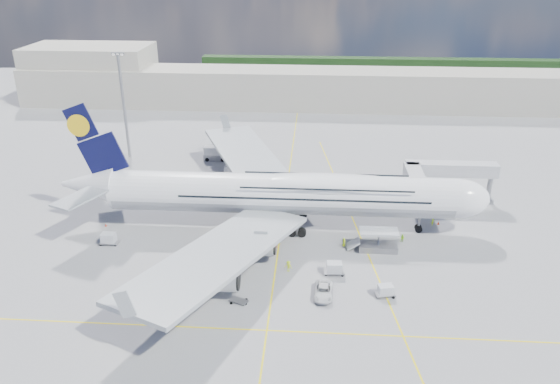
# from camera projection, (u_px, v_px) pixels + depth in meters

# --- Properties ---
(ground) EXTENTS (300.00, 300.00, 0.00)m
(ground) POSITION_uv_depth(u_px,v_px,m) (277.00, 255.00, 91.86)
(ground) COLOR gray
(ground) RESTS_ON ground
(taxi_line_main) EXTENTS (0.25, 220.00, 0.01)m
(taxi_line_main) POSITION_uv_depth(u_px,v_px,m) (277.00, 255.00, 91.86)
(taxi_line_main) COLOR yellow
(taxi_line_main) RESTS_ON ground
(taxi_line_cross) EXTENTS (120.00, 0.25, 0.01)m
(taxi_line_cross) POSITION_uv_depth(u_px,v_px,m) (267.00, 330.00, 73.63)
(taxi_line_cross) COLOR yellow
(taxi_line_cross) RESTS_ON ground
(taxi_line_diag) EXTENTS (14.16, 99.06, 0.01)m
(taxi_line_diag) POSITION_uv_depth(u_px,v_px,m) (357.00, 230.00, 100.10)
(taxi_line_diag) COLOR yellow
(taxi_line_diag) RESTS_ON ground
(airliner) EXTENTS (77.26, 79.15, 23.71)m
(airliner) POSITION_uv_depth(u_px,v_px,m) (283.00, 193.00, 98.16)
(airliner) COLOR white
(airliner) RESTS_ON ground
(jet_bridge) EXTENTS (18.80, 12.10, 8.50)m
(jet_bridge) POSITION_uv_depth(u_px,v_px,m) (437.00, 175.00, 106.30)
(jet_bridge) COLOR #B7B7BC
(jet_bridge) RESTS_ON ground
(cargo_loader) EXTENTS (8.53, 3.20, 3.67)m
(cargo_loader) POSITION_uv_depth(u_px,v_px,m) (377.00, 243.00, 92.95)
(cargo_loader) COLOR silver
(cargo_loader) RESTS_ON ground
(light_mast) EXTENTS (3.00, 0.70, 25.50)m
(light_mast) POSITION_uv_depth(u_px,v_px,m) (124.00, 105.00, 129.95)
(light_mast) COLOR gray
(light_mast) RESTS_ON ground
(terminal) EXTENTS (180.00, 16.00, 12.00)m
(terminal) POSITION_uv_depth(u_px,v_px,m) (299.00, 88.00, 175.97)
(terminal) COLOR #B2AD9E
(terminal) RESTS_ON ground
(hangar) EXTENTS (40.00, 22.00, 18.00)m
(hangar) POSITION_uv_depth(u_px,v_px,m) (92.00, 73.00, 183.63)
(hangar) COLOR #B2AD9E
(hangar) RESTS_ON ground
(tree_line) EXTENTS (160.00, 6.00, 8.00)m
(tree_line) POSITION_uv_depth(u_px,v_px,m) (404.00, 68.00, 215.33)
(tree_line) COLOR #193814
(tree_line) RESTS_ON ground
(dolly_row_a) EXTENTS (2.80, 1.63, 0.40)m
(dolly_row_a) POSITION_uv_depth(u_px,v_px,m) (170.00, 295.00, 80.64)
(dolly_row_a) COLOR gray
(dolly_row_a) RESTS_ON ground
(dolly_row_b) EXTENTS (2.84, 2.05, 1.62)m
(dolly_row_b) POSITION_uv_depth(u_px,v_px,m) (178.00, 270.00, 85.76)
(dolly_row_b) COLOR gray
(dolly_row_b) RESTS_ON ground
(dolly_row_c) EXTENTS (2.98, 2.36, 0.39)m
(dolly_row_c) POSITION_uv_depth(u_px,v_px,m) (239.00, 301.00, 79.34)
(dolly_row_c) COLOR gray
(dolly_row_c) RESTS_ON ground
(dolly_back) EXTENTS (3.37, 1.91, 2.08)m
(dolly_back) POSITION_uv_depth(u_px,v_px,m) (109.00, 238.00, 94.74)
(dolly_back) COLOR gray
(dolly_back) RESTS_ON ground
(dolly_nose_far) EXTENTS (3.19, 2.11, 1.86)m
(dolly_nose_far) POSITION_uv_depth(u_px,v_px,m) (385.00, 290.00, 80.54)
(dolly_nose_far) COLOR gray
(dolly_nose_far) RESTS_ON ground
(dolly_nose_near) EXTENTS (3.31, 1.88, 2.04)m
(dolly_nose_near) POSITION_uv_depth(u_px,v_px,m) (334.00, 268.00, 86.00)
(dolly_nose_near) COLOR gray
(dolly_nose_near) RESTS_ON ground
(baggage_tug) EXTENTS (2.87, 1.90, 1.65)m
(baggage_tug) POSITION_uv_depth(u_px,v_px,m) (215.00, 258.00, 89.53)
(baggage_tug) COLOR silver
(baggage_tug) RESTS_ON ground
(catering_truck_inner) EXTENTS (6.97, 3.15, 4.05)m
(catering_truck_inner) POSITION_uv_depth(u_px,v_px,m) (239.00, 175.00, 119.31)
(catering_truck_inner) COLOR gray
(catering_truck_inner) RESTS_ON ground
(catering_truck_outer) EXTENTS (5.78, 2.30, 3.47)m
(catering_truck_outer) POSITION_uv_depth(u_px,v_px,m) (215.00, 154.00, 132.37)
(catering_truck_outer) COLOR gray
(catering_truck_outer) RESTS_ON ground
(service_van) EXTENTS (2.84, 5.72, 1.56)m
(service_van) POSITION_uv_depth(u_px,v_px,m) (323.00, 291.00, 80.64)
(service_van) COLOR silver
(service_van) RESTS_ON ground
(crew_nose) EXTENTS (0.69, 0.74, 1.69)m
(crew_nose) POSITION_uv_depth(u_px,v_px,m) (433.00, 221.00, 101.37)
(crew_nose) COLOR #C9F91A
(crew_nose) RESTS_ON ground
(crew_loader) EXTENTS (0.95, 0.90, 1.55)m
(crew_loader) POSITION_uv_depth(u_px,v_px,m) (402.00, 238.00, 95.47)
(crew_loader) COLOR #A1FF1A
(crew_loader) RESTS_ON ground
(crew_wing) EXTENTS (0.87, 1.06, 1.69)m
(crew_wing) POSITION_uv_depth(u_px,v_px,m) (175.00, 263.00, 87.82)
(crew_wing) COLOR #9DF119
(crew_wing) RESTS_ON ground
(crew_van) EXTENTS (0.73, 0.88, 1.54)m
(crew_van) POSITION_uv_depth(u_px,v_px,m) (344.00, 242.00, 94.23)
(crew_van) COLOR #CEF71A
(crew_van) RESTS_ON ground
(crew_tug) EXTENTS (1.38, 1.03, 1.90)m
(crew_tug) POSITION_uv_depth(u_px,v_px,m) (288.00, 266.00, 86.75)
(crew_tug) COLOR #DDFB1A
(crew_tug) RESTS_ON ground
(cone_nose) EXTENTS (0.48, 0.48, 0.62)m
(cone_nose) POSITION_uv_depth(u_px,v_px,m) (438.00, 223.00, 101.94)
(cone_nose) COLOR red
(cone_nose) RESTS_ON ground
(cone_wing_left_inner) EXTENTS (0.50, 0.50, 0.63)m
(cone_wing_left_inner) POSITION_uv_depth(u_px,v_px,m) (264.00, 181.00, 120.17)
(cone_wing_left_inner) COLOR red
(cone_wing_left_inner) RESTS_ON ground
(cone_wing_left_outer) EXTENTS (0.45, 0.45, 0.57)m
(cone_wing_left_outer) POSITION_uv_depth(u_px,v_px,m) (263.00, 166.00, 128.92)
(cone_wing_left_outer) COLOR red
(cone_wing_left_outer) RESTS_ON ground
(cone_wing_right_inner) EXTENTS (0.47, 0.47, 0.60)m
(cone_wing_right_inner) POSITION_uv_depth(u_px,v_px,m) (275.00, 246.00, 94.05)
(cone_wing_right_inner) COLOR red
(cone_wing_right_inner) RESTS_ON ground
(cone_wing_right_outer) EXTENTS (0.47, 0.47, 0.60)m
(cone_wing_right_outer) POSITION_uv_depth(u_px,v_px,m) (204.00, 287.00, 82.65)
(cone_wing_right_outer) COLOR red
(cone_wing_right_outer) RESTS_ON ground
(cone_tail) EXTENTS (0.43, 0.43, 0.55)m
(cone_tail) POSITION_uv_depth(u_px,v_px,m) (106.00, 225.00, 101.25)
(cone_tail) COLOR red
(cone_tail) RESTS_ON ground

